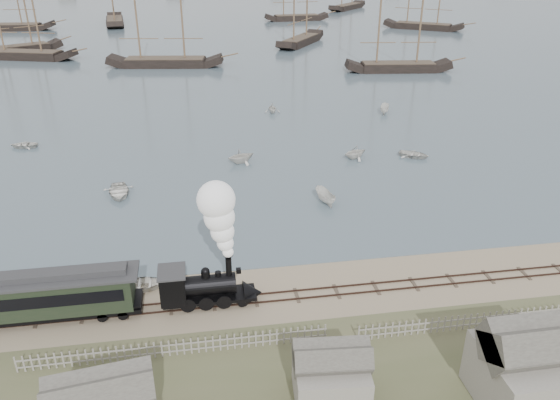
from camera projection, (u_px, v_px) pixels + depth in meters
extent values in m
plane|color=tan|center=(266.00, 283.00, 41.24)|extent=(600.00, 600.00, 0.00)
cube|color=#41535D|center=(200.00, 12.00, 192.44)|extent=(600.00, 336.00, 0.06)
cube|color=#35231D|center=(271.00, 301.00, 38.97)|extent=(120.00, 0.08, 0.12)
cube|color=#35231D|center=(269.00, 293.00, 39.86)|extent=(120.00, 0.08, 0.12)
cube|color=#3F3228|center=(270.00, 298.00, 39.45)|extent=(120.00, 1.80, 0.06)
cube|color=black|center=(210.00, 296.00, 38.55)|extent=(6.49, 1.91, 0.24)
cylinder|color=black|center=(204.00, 285.00, 38.08)|extent=(4.01, 1.43, 1.43)
cube|color=black|center=(173.00, 286.00, 37.70)|extent=(1.72, 2.10, 2.20)
cube|color=#323335|center=(171.00, 272.00, 37.20)|extent=(1.91, 2.29, 0.11)
cylinder|color=black|center=(229.00, 267.00, 37.78)|extent=(0.42, 0.42, 1.53)
sphere|color=black|center=(205.00, 272.00, 37.62)|extent=(0.61, 0.61, 0.61)
cone|color=black|center=(253.00, 293.00, 39.03)|extent=(1.34, 1.91, 1.91)
cube|color=black|center=(239.00, 271.00, 38.02)|extent=(0.33, 0.33, 0.33)
cube|color=black|center=(41.00, 312.00, 36.91)|extent=(13.48, 2.22, 0.34)
cube|color=black|center=(37.00, 295.00, 36.33)|extent=(12.52, 2.41, 2.41)
cube|color=black|center=(32.00, 303.00, 35.14)|extent=(11.56, 0.06, 0.87)
cube|color=black|center=(40.00, 282.00, 37.31)|extent=(11.56, 0.06, 0.87)
cube|color=#323335|center=(33.00, 280.00, 35.78)|extent=(13.48, 2.60, 0.17)
cube|color=#323335|center=(32.00, 276.00, 35.66)|extent=(12.04, 1.16, 0.43)
imported|color=silver|center=(142.00, 284.00, 40.43)|extent=(2.64, 3.65, 0.74)
imported|color=silver|center=(119.00, 192.00, 54.87)|extent=(4.63, 3.58, 0.88)
imported|color=silver|center=(241.00, 156.00, 62.70)|extent=(3.78, 4.03, 1.71)
imported|color=silver|center=(325.00, 197.00, 53.27)|extent=(3.48, 1.98, 1.27)
imported|color=silver|center=(414.00, 154.00, 64.51)|extent=(4.11, 4.35, 0.73)
imported|color=silver|center=(355.00, 152.00, 63.98)|extent=(3.62, 3.84, 1.61)
imported|color=silver|center=(384.00, 109.00, 80.59)|extent=(3.45, 2.40, 1.25)
imported|color=silver|center=(24.00, 145.00, 67.56)|extent=(2.73, 3.55, 0.68)
imported|color=silver|center=(272.00, 108.00, 80.85)|extent=(2.71, 2.35, 1.41)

